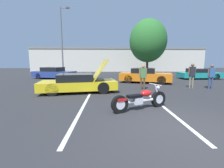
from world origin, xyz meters
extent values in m
plane|color=#2D2D30|center=(0.00, 0.00, 0.00)|extent=(80.00, 80.00, 0.00)
cube|color=white|center=(-3.05, 1.94, 0.00)|extent=(0.12, 5.65, 0.01)
cube|color=white|center=(0.26, 1.94, 0.00)|extent=(0.12, 5.65, 0.01)
cube|color=beige|center=(0.00, 25.72, 2.20)|extent=(32.00, 4.00, 4.40)
cube|color=gray|center=(0.00, 25.72, 4.25)|extent=(32.00, 4.20, 0.30)
cylinder|color=slate|center=(-7.87, 16.19, 4.31)|extent=(0.18, 0.18, 8.63)
cylinder|color=slate|center=(-7.42, 16.19, 8.48)|extent=(0.90, 0.10, 0.10)
cube|color=#4C4C51|center=(-6.97, 16.19, 8.48)|extent=(0.44, 0.28, 0.16)
cylinder|color=brown|center=(3.63, 17.54, 1.24)|extent=(0.32, 0.32, 2.49)
ellipsoid|color=#2D702D|center=(3.63, 17.54, 4.70)|extent=(5.12, 5.12, 5.89)
cylinder|color=black|center=(0.05, 2.16, 0.32)|extent=(0.65, 0.41, 0.64)
cylinder|color=black|center=(-1.60, 1.42, 0.32)|extent=(0.65, 0.41, 0.64)
cylinder|color=silver|center=(0.05, 2.16, 0.32)|extent=(0.39, 0.30, 0.35)
cylinder|color=silver|center=(-1.60, 1.42, 0.32)|extent=(0.39, 0.30, 0.35)
cylinder|color=silver|center=(-0.78, 1.79, 0.34)|extent=(1.45, 0.74, 0.12)
cube|color=silver|center=(-0.90, 1.74, 0.38)|extent=(0.43, 0.37, 0.28)
ellipsoid|color=red|center=(-0.53, 1.90, 0.62)|extent=(0.57, 0.46, 0.26)
cube|color=black|center=(-1.02, 1.68, 0.56)|extent=(0.63, 0.47, 0.10)
cube|color=red|center=(-1.56, 1.44, 0.50)|extent=(0.41, 0.35, 0.10)
cylinder|color=silver|center=(-0.03, 2.12, 0.65)|extent=(0.31, 0.19, 0.63)
cylinder|color=silver|center=(-0.13, 2.08, 0.94)|extent=(0.32, 0.65, 0.04)
sphere|color=silver|center=(0.01, 2.14, 0.80)|extent=(0.16, 0.16, 0.16)
cylinder|color=silver|center=(-1.19, 1.73, 0.28)|extent=(1.11, 0.56, 0.09)
cube|color=yellow|center=(-3.79, 5.27, 0.44)|extent=(4.73, 2.58, 0.50)
cube|color=black|center=(-3.97, 5.24, 0.91)|extent=(2.27, 1.98, 0.42)
cylinder|color=black|center=(-2.29, 4.71, 0.34)|extent=(0.71, 0.33, 0.68)
cylinder|color=black|center=(-2.56, 6.30, 0.34)|extent=(0.71, 0.33, 0.68)
cylinder|color=black|center=(-5.02, 4.23, 0.34)|extent=(0.71, 0.33, 0.68)
cylinder|color=black|center=(-5.30, 5.83, 0.34)|extent=(0.71, 0.33, 0.68)
cube|color=yellow|center=(-2.53, 5.49, 1.33)|extent=(1.21, 1.83, 1.31)
cube|color=#4C4C51|center=(-2.58, 5.48, 0.65)|extent=(0.77, 1.10, 0.28)
cube|color=orange|center=(1.30, 9.26, 0.53)|extent=(4.71, 3.17, 0.66)
cube|color=black|center=(1.14, 9.31, 1.07)|extent=(2.39, 2.22, 0.42)
cylinder|color=black|center=(2.30, 8.04, 0.35)|extent=(0.74, 0.44, 0.71)
cylinder|color=black|center=(2.84, 9.60, 0.35)|extent=(0.74, 0.44, 0.71)
cylinder|color=black|center=(-0.24, 8.91, 0.35)|extent=(0.74, 0.44, 0.71)
cylinder|color=black|center=(0.30, 10.47, 0.35)|extent=(0.74, 0.44, 0.71)
cube|color=teal|center=(7.86, 11.97, 0.44)|extent=(4.23, 1.84, 0.53)
cube|color=black|center=(7.69, 11.96, 0.91)|extent=(1.91, 1.64, 0.41)
cylinder|color=black|center=(9.17, 11.18, 0.31)|extent=(0.62, 0.23, 0.62)
cylinder|color=black|center=(9.16, 12.77, 0.31)|extent=(0.62, 0.23, 0.62)
cylinder|color=black|center=(6.56, 11.16, 0.31)|extent=(0.62, 0.23, 0.62)
cylinder|color=black|center=(6.55, 12.75, 0.31)|extent=(0.62, 0.23, 0.62)
cube|color=navy|center=(-7.83, 12.72, 0.49)|extent=(4.77, 3.01, 0.64)
cube|color=black|center=(-8.00, 12.77, 1.03)|extent=(2.38, 2.14, 0.44)
cylinder|color=black|center=(-6.74, 11.56, 0.31)|extent=(0.66, 0.39, 0.62)
cylinder|color=black|center=(-6.28, 13.09, 0.31)|extent=(0.66, 0.39, 0.62)
cylinder|color=black|center=(-9.38, 12.35, 0.31)|extent=(0.66, 0.39, 0.62)
cylinder|color=black|center=(-8.92, 13.87, 0.31)|extent=(0.66, 0.39, 0.62)
cylinder|color=#38476B|center=(4.90, 6.10, 0.40)|extent=(0.12, 0.12, 0.81)
cylinder|color=#38476B|center=(5.10, 6.10, 0.40)|extent=(0.12, 0.12, 0.81)
cube|color=#335B93|center=(5.00, 6.10, 1.12)|extent=(0.36, 0.20, 0.64)
cylinder|color=brown|center=(4.78, 6.10, 1.16)|extent=(0.08, 0.08, 0.57)
cylinder|color=brown|center=(5.22, 6.10, 1.16)|extent=(0.08, 0.08, 0.57)
sphere|color=brown|center=(5.00, 6.10, 1.55)|extent=(0.22, 0.22, 0.22)
cylinder|color=brown|center=(0.18, 5.89, 0.40)|extent=(0.12, 0.12, 0.79)
cylinder|color=brown|center=(0.38, 5.89, 0.40)|extent=(0.12, 0.12, 0.79)
cube|color=#4C7F47|center=(0.28, 5.89, 1.11)|extent=(0.36, 0.20, 0.63)
cylinder|color=#9E704C|center=(0.06, 5.89, 1.14)|extent=(0.08, 0.08, 0.56)
cylinder|color=#9E704C|center=(0.50, 5.89, 1.14)|extent=(0.08, 0.08, 0.56)
sphere|color=#9E704C|center=(0.28, 5.89, 1.53)|extent=(0.21, 0.21, 0.21)
cylinder|color=gray|center=(3.75, 6.44, 0.42)|extent=(0.12, 0.12, 0.83)
cylinder|color=gray|center=(3.95, 6.44, 0.42)|extent=(0.12, 0.12, 0.83)
cube|color=#26262D|center=(3.85, 6.44, 1.16)|extent=(0.36, 0.20, 0.66)
cylinder|color=brown|center=(3.63, 6.44, 1.19)|extent=(0.08, 0.08, 0.59)
cylinder|color=brown|center=(4.07, 6.44, 1.19)|extent=(0.08, 0.08, 0.59)
sphere|color=brown|center=(3.85, 6.44, 1.60)|extent=(0.23, 0.23, 0.23)
camera|label=1|loc=(-2.04, -3.79, 1.85)|focal=24.00mm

